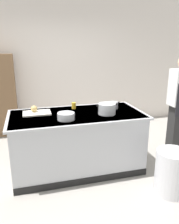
{
  "coord_description": "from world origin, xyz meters",
  "views": [
    {
      "loc": [
        -0.67,
        -3.12,
        1.88
      ],
      "look_at": [
        0.25,
        0.2,
        0.85
      ],
      "focal_mm": 36.41,
      "sensor_mm": 36.0,
      "label": 1
    }
  ],
  "objects_px": {
    "stock_pot": "(107,109)",
    "mixing_bowl": "(66,116)",
    "onion": "(34,109)",
    "trash_bin": "(172,172)",
    "sauce_pan": "(113,105)",
    "juice_cup": "(74,106)"
  },
  "relations": [
    {
      "from": "stock_pot",
      "to": "sauce_pan",
      "type": "distance_m",
      "value": 0.32
    },
    {
      "from": "onion",
      "to": "juice_cup",
      "type": "distance_m",
      "value": 0.62
    },
    {
      "from": "onion",
      "to": "mixing_bowl",
      "type": "relative_size",
      "value": 0.41
    },
    {
      "from": "onion",
      "to": "stock_pot",
      "type": "relative_size",
      "value": 0.3
    },
    {
      "from": "onion",
      "to": "stock_pot",
      "type": "height_order",
      "value": "stock_pot"
    },
    {
      "from": "stock_pot",
      "to": "mixing_bowl",
      "type": "xyz_separation_m",
      "value": [
        -0.62,
        -0.1,
        -0.03
      ]
    },
    {
      "from": "onion",
      "to": "stock_pot",
      "type": "distance_m",
      "value": 1.07
    },
    {
      "from": "mixing_bowl",
      "to": "trash_bin",
      "type": "distance_m",
      "value": 1.57
    },
    {
      "from": "sauce_pan",
      "to": "juice_cup",
      "type": "distance_m",
      "value": 0.63
    },
    {
      "from": "onion",
      "to": "juice_cup",
      "type": "height_order",
      "value": "onion"
    },
    {
      "from": "trash_bin",
      "to": "sauce_pan",
      "type": "bearing_deg",
      "value": 112.15
    },
    {
      "from": "stock_pot",
      "to": "juice_cup",
      "type": "relative_size",
      "value": 3.21
    },
    {
      "from": "stock_pot",
      "to": "mixing_bowl",
      "type": "relative_size",
      "value": 1.36
    },
    {
      "from": "sauce_pan",
      "to": "trash_bin",
      "type": "relative_size",
      "value": 0.36
    },
    {
      "from": "stock_pot",
      "to": "juice_cup",
      "type": "height_order",
      "value": "stock_pot"
    },
    {
      "from": "onion",
      "to": "sauce_pan",
      "type": "xyz_separation_m",
      "value": [
        1.22,
        -0.08,
        -0.01
      ]
    },
    {
      "from": "sauce_pan",
      "to": "trash_bin",
      "type": "xyz_separation_m",
      "value": [
        0.42,
        -1.04,
        -0.66
      ]
    },
    {
      "from": "juice_cup",
      "to": "sauce_pan",
      "type": "bearing_deg",
      "value": -14.97
    },
    {
      "from": "sauce_pan",
      "to": "trash_bin",
      "type": "bearing_deg",
      "value": -67.85
    },
    {
      "from": "mixing_bowl",
      "to": "juice_cup",
      "type": "distance_m",
      "value": 0.55
    },
    {
      "from": "sauce_pan",
      "to": "mixing_bowl",
      "type": "xyz_separation_m",
      "value": [
        -0.82,
        -0.35,
        -0.01
      ]
    },
    {
      "from": "stock_pot",
      "to": "sauce_pan",
      "type": "bearing_deg",
      "value": 51.73
    }
  ]
}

